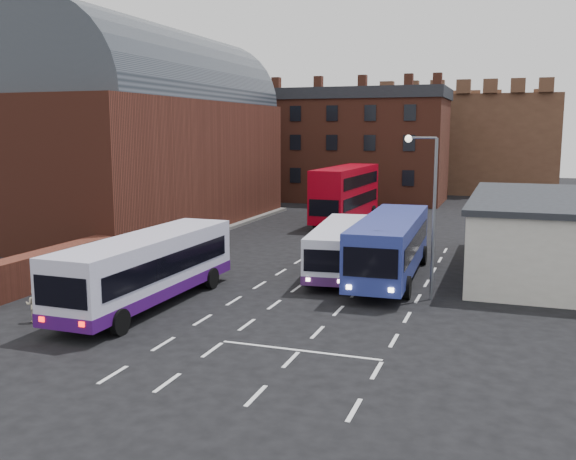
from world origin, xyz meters
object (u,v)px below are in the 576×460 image
(street_lamp, at_px, (429,202))
(pedestrian_beige, at_px, (35,304))
(bus_white_inbound, at_px, (339,245))
(bus_blue, at_px, (390,243))
(bus_red_double, at_px, (346,193))
(bus_white_outbound, at_px, (148,265))
(pedestrian_red, at_px, (53,298))

(street_lamp, height_order, pedestrian_beige, street_lamp)
(pedestrian_beige, bearing_deg, bus_white_inbound, -153.14)
(bus_blue, relative_size, bus_red_double, 1.02)
(bus_white_outbound, distance_m, pedestrian_beige, 4.98)
(pedestrian_red, height_order, pedestrian_beige, pedestrian_red)
(bus_white_outbound, height_order, pedestrian_red, bus_white_outbound)
(bus_blue, bearing_deg, bus_white_outbound, 40.80)
(bus_white_outbound, xyz_separation_m, pedestrian_beige, (-3.06, -3.76, -1.13))
(bus_red_double, bearing_deg, street_lamp, 115.02)
(bus_white_inbound, xyz_separation_m, bus_blue, (2.90, -0.37, 0.37))
(bus_white_outbound, relative_size, bus_red_double, 0.97)
(bus_white_outbound, height_order, bus_red_double, bus_red_double)
(bus_blue, bearing_deg, pedestrian_beige, 42.99)
(bus_white_inbound, bearing_deg, bus_white_outbound, 47.88)
(bus_red_double, height_order, street_lamp, street_lamp)
(street_lamp, bearing_deg, bus_white_inbound, 143.79)
(bus_white_inbound, relative_size, bus_red_double, 0.84)
(bus_white_inbound, height_order, pedestrian_red, bus_white_inbound)
(pedestrian_red, bearing_deg, bus_white_outbound, -155.00)
(bus_white_inbound, distance_m, pedestrian_red, 15.21)
(bus_white_inbound, xyz_separation_m, pedestrian_red, (-9.17, -12.11, -0.73))
(bus_white_outbound, relative_size, bus_blue, 0.95)
(bus_blue, relative_size, street_lamp, 1.60)
(bus_blue, height_order, street_lamp, street_lamp)
(bus_blue, distance_m, pedestrian_beige, 17.63)
(bus_white_outbound, height_order, pedestrian_beige, bus_white_outbound)
(street_lamp, bearing_deg, bus_blue, 124.00)
(bus_white_inbound, bearing_deg, pedestrian_red, 46.20)
(bus_white_outbound, bearing_deg, pedestrian_red, -130.94)
(bus_red_double, bearing_deg, bus_white_inbound, 105.17)
(bus_blue, distance_m, bus_red_double, 20.67)
(bus_red_double, bearing_deg, bus_white_outbound, 87.91)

